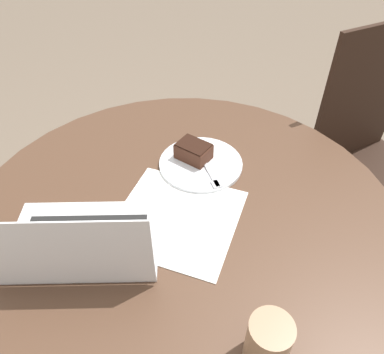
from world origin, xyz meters
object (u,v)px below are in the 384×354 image
(chair, at_px, (369,164))
(plate, at_px, (201,164))
(laptop, at_px, (81,242))
(coffee_glass, at_px, (268,342))

(chair, bearing_deg, plate, -5.71)
(chair, bearing_deg, laptop, 4.45)
(plate, relative_size, coffee_glass, 2.15)
(chair, relative_size, laptop, 2.39)
(chair, relative_size, plate, 4.11)
(plate, distance_m, coffee_glass, 0.55)
(chair, relative_size, coffee_glass, 8.82)
(coffee_glass, xyz_separation_m, laptop, (0.06, -0.45, -0.02))
(plate, height_order, coffee_glass, coffee_glass)
(plate, relative_size, laptop, 0.58)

